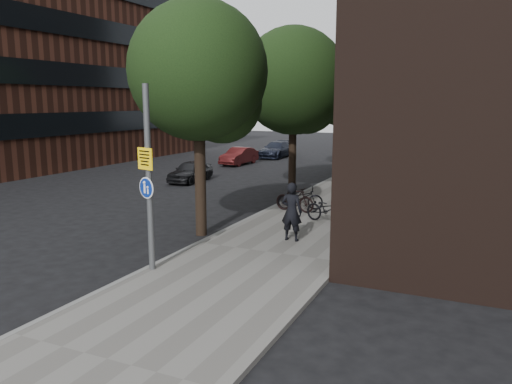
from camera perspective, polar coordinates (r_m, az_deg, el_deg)
The scene contains 15 objects.
ground at distance 11.73m, azimuth -6.62°, elevation -11.52°, with size 120.00×120.00×0.00m, color black.
sidewalk at distance 20.49m, azimuth 8.64°, elevation -1.91°, with size 4.50×60.00×0.12m, color slate.
curb_edge at distance 21.20m, azimuth 2.79°, elevation -1.38°, with size 0.15×60.00×0.13m, color slate.
street_tree_near at distance 16.20m, azimuth -6.13°, elevation 12.93°, with size 4.40×4.40×7.50m.
street_tree_mid at distance 23.90m, azimuth 4.57°, elevation 12.09°, with size 5.00×5.00×7.80m.
street_tree_far at distance 32.49m, azimuth 10.16°, elevation 11.48°, with size 5.00×5.00×7.80m.
signpost at distance 12.65m, azimuth -12.14°, elevation 1.54°, with size 0.53×0.18×4.66m.
pedestrian at distance 15.32m, azimuth 4.09°, elevation -2.25°, with size 0.66×0.43×1.82m, color black.
parked_bike_facade_near at distance 17.74m, azimuth 8.26°, elevation -1.98°, with size 0.65×1.87×0.98m, color black.
parked_bike_facade_far at distance 22.70m, azimuth 13.68°, elevation 0.53°, with size 0.46×1.64×0.99m, color black.
parked_bike_curb_near at distance 19.85m, azimuth 5.09°, elevation -0.67°, with size 0.62×1.79×0.94m, color black.
parked_bike_curb_far at distance 19.46m, azimuth 4.44°, elevation -0.79°, with size 0.47×1.66×1.00m, color black.
parked_car_near at distance 27.67m, azimuth -7.50°, elevation 2.37°, with size 1.37×3.41×1.16m, color black.
parked_car_mid at distance 35.03m, azimuth -1.94°, elevation 4.13°, with size 1.26×3.62×1.19m, color #5B1A1A.
parked_car_far at distance 39.52m, azimuth 2.37°, elevation 4.87°, with size 1.75×4.31×1.25m, color #1A1F2F.
Camera 1 is at (5.72, -9.28, 4.34)m, focal length 35.00 mm.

